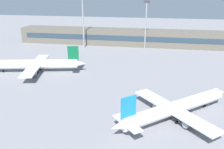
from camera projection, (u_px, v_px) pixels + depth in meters
The scene contains 6 objects.
ground_plane at pixel (132, 84), 82.94m from camera, with size 400.00×400.00×0.00m, color gray.
terminal_building at pixel (143, 38), 137.37m from camera, with size 146.16×12.13×9.00m.
airplane_near at pixel (176, 107), 60.40m from camera, with size 30.57×27.94×9.48m.
airplane_mid at pixel (33, 64), 93.87m from camera, with size 41.14×29.11×10.28m.
floodlight_tower_west at pixel (146, 22), 124.85m from camera, with size 3.20×0.80×25.52m.
floodlight_tower_east at pixel (83, 17), 128.27m from camera, with size 3.20×0.80×29.63m.
Camera 1 is at (7.00, -36.91, 31.23)m, focal length 38.31 mm.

